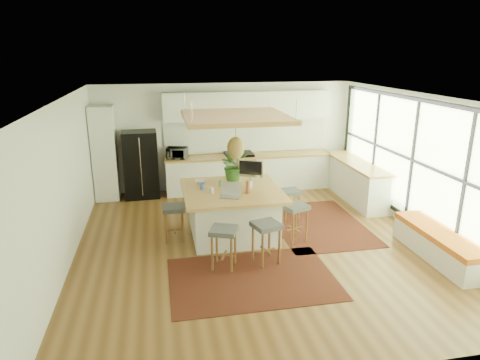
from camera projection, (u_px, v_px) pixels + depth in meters
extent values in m
plane|color=brown|center=(256.00, 243.00, 7.99)|extent=(7.00, 7.00, 0.00)
plane|color=white|center=(257.00, 97.00, 7.21)|extent=(7.00, 7.00, 0.00)
plane|color=white|center=(225.00, 137.00, 10.89)|extent=(6.50, 0.00, 6.50)
plane|color=white|center=(335.00, 268.00, 4.32)|extent=(6.50, 0.00, 6.50)
plane|color=white|center=(64.00, 185.00, 7.00)|extent=(0.00, 7.00, 7.00)
plane|color=white|center=(421.00, 165.00, 8.20)|extent=(0.00, 7.00, 7.00)
cube|color=white|center=(105.00, 153.00, 10.11)|extent=(0.55, 0.60, 2.25)
cube|color=white|center=(249.00, 173.00, 10.95)|extent=(4.20, 0.60, 0.88)
cube|color=#AA7E3C|center=(249.00, 156.00, 10.82)|extent=(4.24, 0.64, 0.05)
cube|color=white|center=(246.00, 136.00, 10.97)|extent=(4.20, 0.02, 0.80)
cube|color=white|center=(248.00, 106.00, 10.59)|extent=(4.20, 0.34, 0.70)
cube|color=white|center=(355.00, 181.00, 10.28)|extent=(0.60, 2.50, 0.88)
cube|color=#AA7E3C|center=(357.00, 163.00, 10.15)|extent=(0.64, 2.54, 0.05)
cube|color=black|center=(252.00, 278.00, 6.74)|extent=(2.60, 1.80, 0.01)
cube|color=black|center=(318.00, 224.00, 8.86)|extent=(1.80, 2.60, 0.01)
imported|color=#A5A5AA|center=(177.00, 152.00, 10.42)|extent=(0.54, 0.39, 0.33)
imported|color=#1E4C19|center=(234.00, 168.00, 8.63)|extent=(0.77, 0.80, 0.49)
imported|color=silver|center=(201.00, 182.00, 8.47)|extent=(0.23, 0.23, 0.06)
cylinder|color=blue|center=(203.00, 185.00, 8.08)|extent=(0.07, 0.07, 0.19)
cylinder|color=silver|center=(212.00, 188.00, 7.87)|extent=(0.07, 0.07, 0.19)
cylinder|color=#AF553A|center=(248.00, 189.00, 7.85)|extent=(0.07, 0.07, 0.19)
cylinder|color=silver|center=(249.00, 183.00, 8.20)|extent=(0.07, 0.07, 0.19)
cylinder|color=#4E804D|center=(220.00, 181.00, 8.28)|extent=(0.07, 0.07, 0.19)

